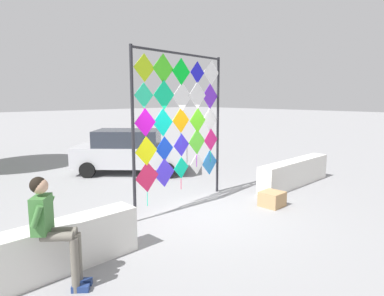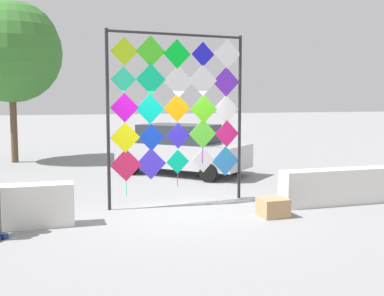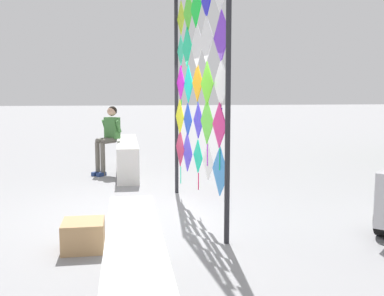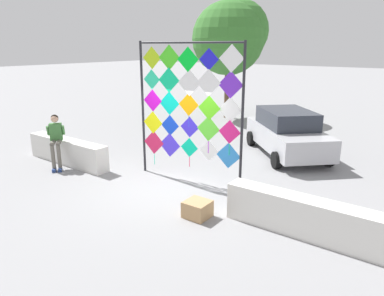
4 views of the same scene
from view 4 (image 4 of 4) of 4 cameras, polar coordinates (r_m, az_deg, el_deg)
ground at (r=9.63m, az=-3.92°, el=-6.21°), size 120.00×120.00×0.00m
plaza_ledge_left at (r=12.06m, az=-19.22°, el=-0.50°), size 3.39×0.48×0.79m
plaza_ledge_right at (r=7.47m, az=17.99°, el=-10.56°), size 3.39×0.48×0.79m
kite_display_rack at (r=9.52m, az=-0.48°, el=7.21°), size 3.14×0.37×3.76m
seated_vendor at (r=11.57m, az=-20.89°, el=1.65°), size 0.77×0.75×1.63m
parked_car at (r=12.66m, az=14.88°, el=2.43°), size 3.96×4.03×1.54m
cardboard_box_large at (r=7.96m, az=0.87°, el=-9.70°), size 0.53×0.52×0.37m
tree_broadleaf at (r=18.82m, az=6.33°, el=17.32°), size 3.60×3.97×5.88m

